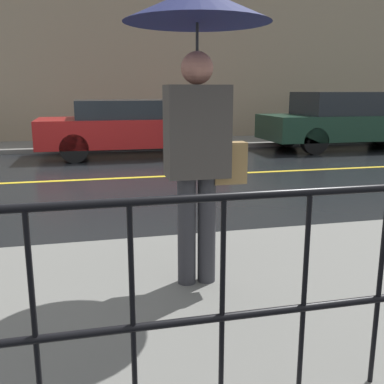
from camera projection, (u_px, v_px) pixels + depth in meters
name	position (u px, v px, depth m)	size (l,w,h in m)	color
ground_plane	(74.00, 180.00, 7.76)	(80.00, 80.00, 0.00)	black
sidewalk_near	(59.00, 318.00, 2.96)	(28.00, 2.74, 0.11)	slate
sidewalk_far	(77.00, 146.00, 12.18)	(28.00, 1.98, 0.11)	slate
lane_marking	(74.00, 180.00, 7.76)	(25.20, 0.12, 0.01)	gold
building_storefront	(73.00, 48.00, 12.68)	(28.00, 0.30, 5.38)	gray
railing_foreground	(32.00, 295.00, 1.74)	(12.00, 0.04, 1.00)	black
pedestrian	(198.00, 60.00, 3.04)	(1.00, 1.00, 2.07)	#333338
car_red	(131.00, 127.00, 10.53)	(4.31, 1.74, 1.30)	maroon
car_dark_green	(350.00, 120.00, 11.80)	(4.71, 1.78, 1.48)	#193828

